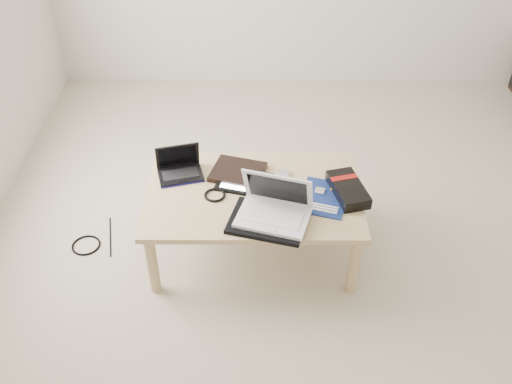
{
  "coord_description": "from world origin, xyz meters",
  "views": [
    {
      "loc": [
        -0.43,
        -2.2,
        2.25
      ],
      "look_at": [
        -0.44,
        0.05,
        0.4
      ],
      "focal_mm": 40.0,
      "sensor_mm": 36.0,
      "label": 1
    }
  ],
  "objects_px": {
    "netbook": "(180,169)",
    "white_laptop": "(275,207)",
    "gpu_box": "(348,189)",
    "coffee_table": "(253,200)"
  },
  "relations": [
    {
      "from": "coffee_table",
      "to": "white_laptop",
      "type": "height_order",
      "value": "white_laptop"
    },
    {
      "from": "coffee_table",
      "to": "gpu_box",
      "type": "distance_m",
      "value": 0.49
    },
    {
      "from": "white_laptop",
      "to": "gpu_box",
      "type": "xyz_separation_m",
      "value": [
        0.38,
        0.18,
        -0.04
      ]
    },
    {
      "from": "coffee_table",
      "to": "white_laptop",
      "type": "distance_m",
      "value": 0.25
    },
    {
      "from": "netbook",
      "to": "white_laptop",
      "type": "relative_size",
      "value": 0.68
    },
    {
      "from": "gpu_box",
      "to": "netbook",
      "type": "bearing_deg",
      "value": 169.2
    },
    {
      "from": "coffee_table",
      "to": "white_laptop",
      "type": "relative_size",
      "value": 2.8
    },
    {
      "from": "netbook",
      "to": "white_laptop",
      "type": "bearing_deg",
      "value": -35.32
    },
    {
      "from": "netbook",
      "to": "gpu_box",
      "type": "bearing_deg",
      "value": -10.8
    },
    {
      "from": "coffee_table",
      "to": "white_laptop",
      "type": "xyz_separation_m",
      "value": [
        0.1,
        -0.19,
        0.12
      ]
    }
  ]
}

